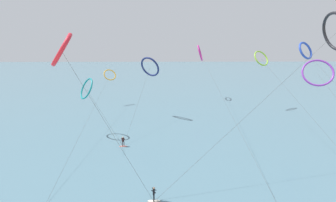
{
  "coord_description": "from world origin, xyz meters",
  "views": [
    {
      "loc": [
        -0.7,
        -11.11,
        16.66
      ],
      "look_at": [
        0.0,
        21.68,
        8.69
      ],
      "focal_mm": 25.69,
      "sensor_mm": 36.0,
      "label": 1
    }
  ],
  "objects": [
    {
      "name": "sea_water",
      "position": [
        0.0,
        106.68,
        0.04
      ],
      "size": [
        400.0,
        200.0,
        0.08
      ],
      "primitive_type": "cube",
      "color": "slate",
      "rests_on": "ground"
    },
    {
      "name": "surfer_ivory",
      "position": [
        -1.73,
        11.49,
        0.82
      ],
      "size": [
        1.4,
        0.6,
        1.7
      ],
      "rotation": [
        0.0,
        0.0,
        4.63
      ],
      "color": "silver",
      "rests_on": "ground"
    },
    {
      "name": "surfer_coral",
      "position": [
        -7.29,
        25.67,
        0.82
      ],
      "size": [
        1.4,
        0.72,
        1.7
      ],
      "rotation": [
        0.0,
        0.0,
        3.78
      ],
      "color": "#EA7260",
      "rests_on": "ground"
    },
    {
      "name": "kite_teal",
      "position": [
        -14.36,
        31.34,
        8.7
      ],
      "size": [
        9.12,
        7.95,
        10.59
      ],
      "rotation": [
        0.0,
        0.0,
        5.33
      ],
      "color": "teal",
      "rests_on": "ground"
    },
    {
      "name": "kite_crimson",
      "position": [
        -10.41,
        12.69,
        16.01
      ],
      "size": [
        10.44,
        4.25,
        17.68
      ],
      "rotation": [
        0.0,
        0.0,
        5.09
      ],
      "color": "red",
      "rests_on": "ground"
    },
    {
      "name": "kite_magenta",
      "position": [
        10.42,
        61.56,
        13.7
      ],
      "size": [
        2.73,
        53.84,
        16.11
      ],
      "rotation": [
        0.0,
        0.0,
        1.37
      ],
      "color": "#CC288E",
      "rests_on": "ground"
    },
    {
      "name": "kite_violet",
      "position": [
        26.45,
        30.35,
        11.55
      ],
      "size": [
        5.84,
        24.92,
        13.85
      ],
      "rotation": [
        0.0,
        0.0,
        5.97
      ],
      "color": "purple",
      "rests_on": "ground"
    },
    {
      "name": "kite_navy",
      "position": [
        -3.57,
        42.56,
        11.46
      ],
      "size": [
        6.34,
        19.2,
        13.74
      ],
      "rotation": [
        0.0,
        0.0,
        2.54
      ],
      "color": "navy",
      "rests_on": "ground"
    },
    {
      "name": "kite_charcoal",
      "position": [
        23.1,
        22.64,
        18.12
      ],
      "size": [
        26.02,
        13.97,
        20.83
      ],
      "rotation": [
        0.0,
        0.0,
        1.55
      ],
      "color": "black",
      "rests_on": "ground"
    },
    {
      "name": "kite_lime",
      "position": [
        24.17,
        49.75,
        12.81
      ],
      "size": [
        5.08,
        42.42,
        14.73
      ],
      "rotation": [
        0.0,
        0.0,
        0.48
      ],
      "color": "#8CC62D",
      "rests_on": "ground"
    },
    {
      "name": "kite_cobalt",
      "position": [
        29.91,
        40.73,
        15.02
      ],
      "size": [
        4.68,
        32.44,
        16.97
      ],
      "rotation": [
        0.0,
        0.0,
        0.52
      ],
      "color": "#2647B7",
      "rests_on": "ground"
    },
    {
      "name": "kite_amber",
      "position": [
        -15.07,
        53.81,
        8.17
      ],
      "size": [
        4.02,
        45.62,
        9.67
      ],
      "rotation": [
        0.0,
        0.0,
        0.56
      ],
      "color": "orange",
      "rests_on": "ground"
    }
  ]
}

